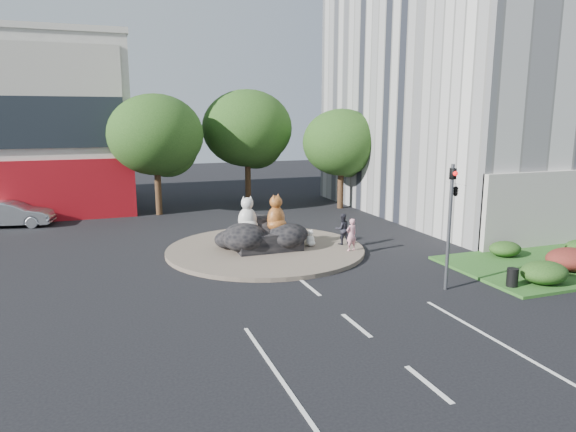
% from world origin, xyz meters
% --- Properties ---
extents(ground, '(120.00, 120.00, 0.00)m').
position_xyz_m(ground, '(0.00, 0.00, 0.00)').
color(ground, black).
rests_on(ground, ground).
extents(roundabout_island, '(10.00, 10.00, 0.20)m').
position_xyz_m(roundabout_island, '(0.00, 10.00, 0.10)').
color(roundabout_island, brown).
rests_on(roundabout_island, ground).
extents(rock_plinth, '(3.20, 2.60, 0.90)m').
position_xyz_m(rock_plinth, '(0.00, 10.00, 0.65)').
color(rock_plinth, black).
rests_on(rock_plinth, roundabout_island).
extents(grass_verge, '(10.00, 6.00, 0.12)m').
position_xyz_m(grass_verge, '(12.00, 3.00, 0.06)').
color(grass_verge, '#22541C').
rests_on(grass_verge, ground).
extents(tree_left, '(6.46, 6.46, 8.27)m').
position_xyz_m(tree_left, '(-3.93, 22.06, 5.25)').
color(tree_left, '#382314').
rests_on(tree_left, ground).
extents(tree_mid, '(6.84, 6.84, 8.76)m').
position_xyz_m(tree_mid, '(3.07, 24.06, 5.56)').
color(tree_mid, '#382314').
rests_on(tree_mid, ground).
extents(tree_right, '(5.70, 5.70, 7.30)m').
position_xyz_m(tree_right, '(9.07, 20.06, 4.63)').
color(tree_right, '#382314').
rests_on(tree_right, ground).
extents(hedge_near_green, '(2.00, 1.60, 0.90)m').
position_xyz_m(hedge_near_green, '(9.00, 1.00, 0.57)').
color(hedge_near_green, '#1A3E13').
rests_on(hedge_near_green, grass_verge).
extents(hedge_red, '(2.20, 1.76, 0.99)m').
position_xyz_m(hedge_red, '(11.50, 2.00, 0.61)').
color(hedge_red, '#4E2214').
rests_on(hedge_red, grass_verge).
extents(hedge_back_green, '(1.60, 1.28, 0.72)m').
position_xyz_m(hedge_back_green, '(10.50, 4.80, 0.48)').
color(hedge_back_green, '#1A3E13').
rests_on(hedge_back_green, grass_verge).
extents(traffic_light, '(0.44, 1.24, 5.00)m').
position_xyz_m(traffic_light, '(5.10, 2.00, 3.62)').
color(traffic_light, '#595B60').
rests_on(traffic_light, ground).
extents(street_lamp, '(2.34, 0.22, 8.06)m').
position_xyz_m(street_lamp, '(12.82, 8.00, 4.55)').
color(street_lamp, '#595B60').
rests_on(street_lamp, ground).
extents(cat_white, '(1.13, 0.99, 1.80)m').
position_xyz_m(cat_white, '(-0.89, 10.13, 2.00)').
color(cat_white, beige).
rests_on(cat_white, rock_plinth).
extents(cat_tabby, '(1.48, 1.44, 1.87)m').
position_xyz_m(cat_tabby, '(0.51, 9.79, 2.04)').
color(cat_tabby, '#C46529').
rests_on(cat_tabby, rock_plinth).
extents(kitten_calico, '(0.69, 0.64, 0.95)m').
position_xyz_m(kitten_calico, '(-1.30, 9.16, 0.68)').
color(kitten_calico, beige).
rests_on(kitten_calico, roundabout_island).
extents(kitten_white, '(0.66, 0.62, 0.87)m').
position_xyz_m(kitten_white, '(2.30, 9.57, 0.64)').
color(kitten_white, silver).
rests_on(kitten_white, roundabout_island).
extents(pedestrian_pink, '(0.66, 0.50, 1.62)m').
position_xyz_m(pedestrian_pink, '(3.84, 8.00, 1.01)').
color(pedestrian_pink, pink).
rests_on(pedestrian_pink, roundabout_island).
extents(pedestrian_dark, '(0.81, 0.65, 1.62)m').
position_xyz_m(pedestrian_dark, '(3.99, 9.33, 1.01)').
color(pedestrian_dark, '#22222A').
rests_on(pedestrian_dark, roundabout_island).
extents(parked_car, '(5.04, 2.58, 1.58)m').
position_xyz_m(parked_car, '(-13.03, 21.04, 0.79)').
color(parked_car, '#9DA0A4').
rests_on(parked_car, ground).
extents(litter_bin, '(0.52, 0.52, 0.74)m').
position_xyz_m(litter_bin, '(7.50, 1.13, 0.49)').
color(litter_bin, black).
rests_on(litter_bin, grass_verge).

